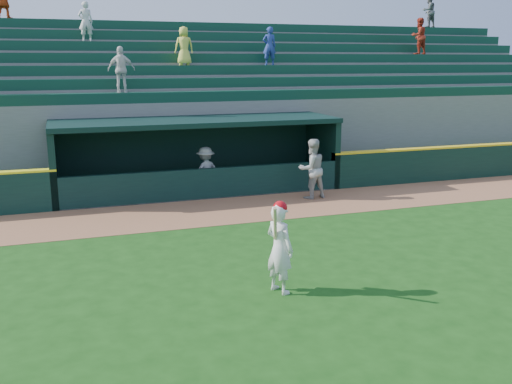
% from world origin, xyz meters
% --- Properties ---
extents(ground, '(120.00, 120.00, 0.00)m').
position_xyz_m(ground, '(0.00, 0.00, 0.00)').
color(ground, '#164310').
rests_on(ground, ground).
extents(warning_track, '(40.00, 3.00, 0.01)m').
position_xyz_m(warning_track, '(0.00, 4.90, 0.01)').
color(warning_track, '#925B3A').
rests_on(warning_track, ground).
extents(dugout_player_front, '(1.02, 0.84, 1.93)m').
position_xyz_m(dugout_player_front, '(3.23, 5.52, 0.96)').
color(dugout_player_front, '#A8A8A3').
rests_on(dugout_player_front, ground).
extents(dugout_player_inside, '(1.17, 0.92, 1.60)m').
position_xyz_m(dugout_player_inside, '(0.12, 7.07, 0.80)').
color(dugout_player_inside, '#9C9C97').
rests_on(dugout_player_inside, ground).
extents(dugout, '(9.40, 2.80, 2.46)m').
position_xyz_m(dugout, '(0.00, 8.00, 1.36)').
color(dugout, slate).
rests_on(dugout, ground).
extents(stands, '(34.50, 6.25, 7.55)m').
position_xyz_m(stands, '(-0.03, 12.57, 2.40)').
color(stands, slate).
rests_on(stands, ground).
extents(batter_at_plate, '(0.64, 0.84, 1.82)m').
position_xyz_m(batter_at_plate, '(-0.52, -1.30, 0.91)').
color(batter_at_plate, silver).
rests_on(batter_at_plate, ground).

